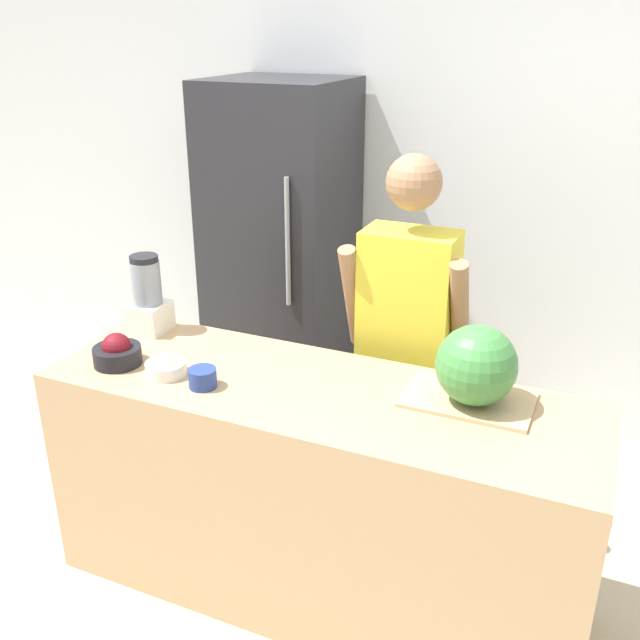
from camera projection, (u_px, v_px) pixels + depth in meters
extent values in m
cube|color=silver|center=(444.00, 180.00, 3.72)|extent=(8.00, 0.06, 2.60)
cube|color=tan|center=(317.00, 493.00, 2.67)|extent=(1.98, 0.63, 0.88)
cube|color=#232328|center=(282.00, 254.00, 3.85)|extent=(0.68, 0.64, 1.81)
cylinder|color=gray|center=(288.00, 243.00, 3.42)|extent=(0.02, 0.02, 0.63)
cube|color=gray|center=(401.00, 443.00, 3.07)|extent=(0.27, 0.18, 0.78)
cube|color=gold|center=(408.00, 299.00, 2.81)|extent=(0.36, 0.22, 0.55)
sphere|color=#936B4C|center=(414.00, 182.00, 2.63)|extent=(0.21, 0.21, 0.21)
cylinder|color=#936B4C|center=(353.00, 297.00, 2.86)|extent=(0.07, 0.23, 0.47)
cylinder|color=#936B4C|center=(460.00, 313.00, 2.70)|extent=(0.07, 0.23, 0.47)
cube|color=tan|center=(468.00, 399.00, 2.41)|extent=(0.43, 0.28, 0.01)
sphere|color=#3D7F3D|center=(476.00, 365.00, 2.33)|extent=(0.27, 0.27, 0.27)
cylinder|color=black|center=(117.00, 355.00, 2.66)|extent=(0.18, 0.18, 0.07)
sphere|color=maroon|center=(116.00, 347.00, 2.65)|extent=(0.11, 0.11, 0.11)
cylinder|color=white|center=(166.00, 368.00, 2.58)|extent=(0.15, 0.15, 0.05)
sphere|color=white|center=(165.00, 362.00, 2.58)|extent=(0.08, 0.08, 0.08)
cylinder|color=navy|center=(203.00, 378.00, 2.50)|extent=(0.10, 0.10, 0.07)
cube|color=silver|center=(149.00, 317.00, 2.94)|extent=(0.15, 0.15, 0.12)
cylinder|color=gray|center=(146.00, 283.00, 2.88)|extent=(0.12, 0.12, 0.18)
cylinder|color=black|center=(144.00, 259.00, 2.84)|extent=(0.11, 0.11, 0.02)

